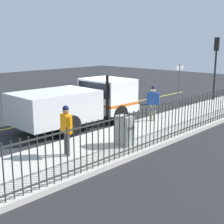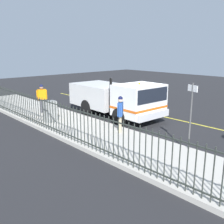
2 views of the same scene
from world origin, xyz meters
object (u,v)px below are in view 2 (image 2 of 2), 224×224
(work_truck, at_px, (118,97))
(street_sign, at_px, (191,109))
(worker_standing, at_px, (120,110))
(pedestrian_distant, at_px, (42,95))
(traffic_cone, at_px, (142,107))
(utility_cabinet, at_px, (50,112))

(work_truck, relative_size, street_sign, 2.46)
(worker_standing, xyz_separation_m, pedestrian_distant, (0.80, -6.00, 0.01))
(worker_standing, bearing_deg, traffic_cone, -9.86)
(worker_standing, bearing_deg, pedestrian_distant, 58.88)
(work_truck, relative_size, pedestrian_distant, 3.64)
(street_sign, bearing_deg, worker_standing, -80.03)
(traffic_cone, bearing_deg, worker_standing, 28.87)
(worker_standing, height_order, pedestrian_distant, pedestrian_distant)
(worker_standing, height_order, street_sign, street_sign)
(work_truck, bearing_deg, utility_cabinet, -17.27)
(work_truck, distance_m, worker_standing, 3.40)
(worker_standing, height_order, utility_cabinet, worker_standing)
(utility_cabinet, relative_size, street_sign, 0.44)
(pedestrian_distant, relative_size, traffic_cone, 2.56)
(work_truck, distance_m, pedestrian_distant, 4.67)
(pedestrian_distant, xyz_separation_m, traffic_cone, (-5.06, 3.65, -0.90))
(work_truck, distance_m, street_sign, 6.04)
(utility_cabinet, height_order, traffic_cone, utility_cabinet)
(work_truck, bearing_deg, street_sign, 75.20)
(work_truck, xyz_separation_m, street_sign, (1.73, 5.77, 0.53))
(traffic_cone, bearing_deg, street_sign, 56.71)
(pedestrian_distant, height_order, utility_cabinet, pedestrian_distant)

